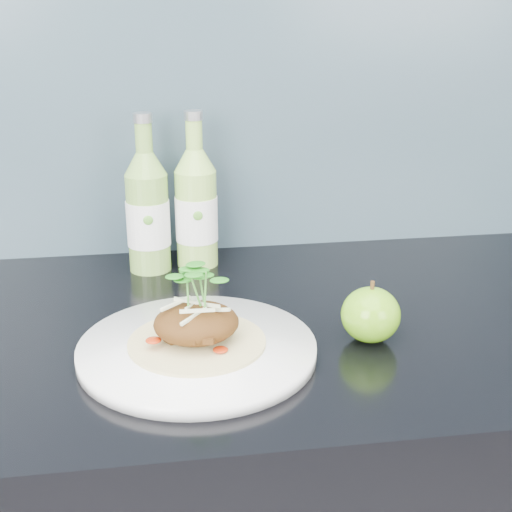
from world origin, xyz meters
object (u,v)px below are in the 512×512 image
(cider_bottle_left, at_px, (148,212))
(cider_bottle_right, at_px, (196,208))
(dinner_plate, at_px, (197,349))
(green_apple, at_px, (371,315))

(cider_bottle_left, relative_size, cider_bottle_right, 1.00)
(dinner_plate, height_order, green_apple, green_apple)
(cider_bottle_right, bearing_deg, green_apple, -69.78)
(dinner_plate, xyz_separation_m, green_apple, (0.21, 0.01, 0.03))
(dinner_plate, xyz_separation_m, cider_bottle_left, (-0.05, 0.30, 0.08))
(dinner_plate, xyz_separation_m, cider_bottle_right, (0.02, 0.31, 0.08))
(cider_bottle_left, height_order, cider_bottle_right, same)
(green_apple, xyz_separation_m, cider_bottle_right, (-0.19, 0.30, 0.06))
(dinner_plate, height_order, cider_bottle_right, cider_bottle_right)
(dinner_plate, bearing_deg, cider_bottle_right, 85.47)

